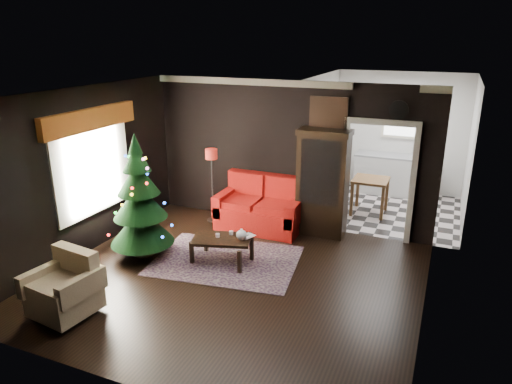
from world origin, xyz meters
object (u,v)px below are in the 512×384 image
at_px(floor_lamp, 212,186).
at_px(wall_clock, 399,110).
at_px(armchair, 63,284).
at_px(kitchen_table, 370,196).
at_px(curio_cabinet, 323,185).
at_px(coffee_table, 222,250).
at_px(loveseat, 260,204).
at_px(teapot, 241,235).
at_px(christmas_tree, 139,198).

distance_m(floor_lamp, wall_clock, 3.65).
bearing_deg(armchair, kitchen_table, 67.89).
bearing_deg(curio_cabinet, coffee_table, -123.45).
height_order(loveseat, teapot, loveseat).
height_order(floor_lamp, kitchen_table, floor_lamp).
bearing_deg(kitchen_table, wall_clock, -66.25).
relative_size(coffee_table, teapot, 4.82).
xyz_separation_m(floor_lamp, armchair, (-0.37, -3.52, -0.37)).
height_order(christmas_tree, wall_clock, wall_clock).
relative_size(floor_lamp, wall_clock, 4.50).
bearing_deg(kitchen_table, curio_cabinet, -114.44).
bearing_deg(loveseat, kitchen_table, 42.51).
bearing_deg(coffee_table, curio_cabinet, 56.55).
distance_m(christmas_tree, teapot, 1.78).
bearing_deg(christmas_tree, kitchen_table, 48.34).
distance_m(curio_cabinet, floor_lamp, 2.10).
distance_m(floor_lamp, christmas_tree, 1.72).
bearing_deg(teapot, coffee_table, -170.98).
height_order(floor_lamp, teapot, floor_lamp).
bearing_deg(loveseat, christmas_tree, -125.56).
distance_m(floor_lamp, coffee_table, 1.69).
height_order(christmas_tree, armchair, christmas_tree).
bearing_deg(kitchen_table, christmas_tree, -131.66).
relative_size(loveseat, christmas_tree, 0.85).
xyz_separation_m(coffee_table, teapot, (0.33, 0.05, 0.30)).
bearing_deg(teapot, christmas_tree, -167.13).
xyz_separation_m(christmas_tree, coffee_table, (1.32, 0.33, -0.83)).
bearing_deg(kitchen_table, floor_lamp, -144.79).
distance_m(loveseat, kitchen_table, 2.45).
relative_size(curio_cabinet, wall_clock, 5.94).
bearing_deg(wall_clock, loveseat, -170.34).
xyz_separation_m(curio_cabinet, floor_lamp, (-2.04, -0.47, -0.12)).
height_order(loveseat, curio_cabinet, curio_cabinet).
height_order(loveseat, armchair, loveseat).
bearing_deg(wall_clock, armchair, -130.92).
height_order(teapot, wall_clock, wall_clock).
distance_m(floor_lamp, kitchen_table, 3.32).
height_order(curio_cabinet, wall_clock, wall_clock).
bearing_deg(coffee_table, christmas_tree, -166.18).
bearing_deg(floor_lamp, kitchen_table, 35.21).
distance_m(loveseat, floor_lamp, 0.98).
height_order(coffee_table, wall_clock, wall_clock).
relative_size(teapot, kitchen_table, 0.26).
bearing_deg(wall_clock, teapot, -136.92).
distance_m(curio_cabinet, coffee_table, 2.26).
height_order(curio_cabinet, teapot, curio_cabinet).
xyz_separation_m(loveseat, teapot, (0.30, -1.52, 0.03)).
xyz_separation_m(floor_lamp, coffee_table, (0.86, -1.32, -0.61)).
bearing_deg(christmas_tree, armchair, -87.13).
height_order(loveseat, christmas_tree, christmas_tree).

